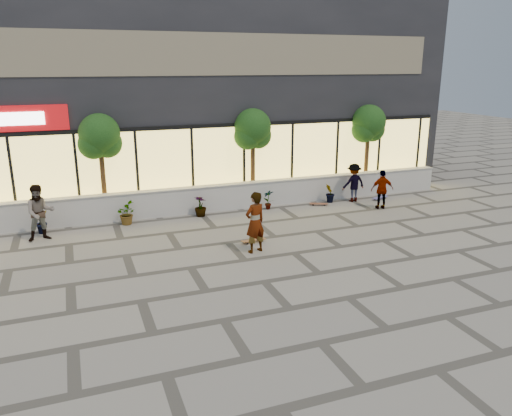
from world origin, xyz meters
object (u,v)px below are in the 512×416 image
object	(u,v)px
tree_east	(369,126)
skater_right_far	(354,183)
skater_center	(255,222)
skateboard_right_near	(319,204)
skateboard_right_far	(380,197)
skater_left	(40,213)
skater_right_near	(382,190)
skateboard_center	(254,240)
tree_midwest	(100,139)
tree_mideast	(253,131)

from	to	relation	value
tree_east	skater_right_far	distance (m)	2.98
skater_center	skateboard_right_near	distance (m)	5.96
tree_east	skateboard_right_near	distance (m)	4.54
skater_right_far	skateboard_right_far	xyz separation A→B (m)	(1.27, -0.16, -0.72)
skater_left	skater_right_near	xyz separation A→B (m)	(12.69, -0.77, -0.15)
skater_right_far	skateboard_right_near	world-z (taller)	skater_right_far
skater_left	skater_right_far	size ratio (longest dim) A/B	1.16
skater_left	skateboard_center	xyz separation A→B (m)	(6.47, -2.71, -0.86)
skateboard_center	skater_right_far	bearing A→B (deg)	23.03
skater_right_far	tree_midwest	bearing A→B (deg)	-11.65
tree_east	skater_center	xyz separation A→B (m)	(-7.46, -5.52, -2.02)
tree_midwest	tree_mideast	size ratio (longest dim) A/B	1.00
skater_left	skater_right_near	size ratio (longest dim) A/B	1.19
skateboard_center	skateboard_right_far	world-z (taller)	skateboard_right_far
tree_midwest	skater_center	bearing A→B (deg)	-53.81
tree_east	skateboard_right_near	xyz separation A→B (m)	(-3.15, -1.50, -2.91)
tree_mideast	skater_right_far	bearing A→B (deg)	-19.18
skater_center	skateboard_center	xyz separation A→B (m)	(0.24, 0.80, -0.88)
skater_left	tree_mideast	bearing A→B (deg)	4.44
skater_center	tree_mideast	bearing A→B (deg)	-127.04
tree_midwest	skateboard_center	world-z (taller)	tree_midwest
tree_midwest	skater_center	size ratio (longest dim) A/B	2.03
tree_mideast	skater_right_near	size ratio (longest dim) A/B	2.47
skateboard_right_far	skateboard_right_near	bearing A→B (deg)	159.83
skateboard_center	skateboard_right_far	bearing A→B (deg)	17.24
tree_mideast	tree_east	bearing A→B (deg)	0.00
tree_east	skateboard_right_far	size ratio (longest dim) A/B	4.39
tree_mideast	skater_right_near	bearing A→B (deg)	-31.73
skater_right_far	skateboard_center	distance (m)	6.67
skater_right_far	skateboard_center	size ratio (longest dim) A/B	1.90
tree_mideast	skateboard_right_near	size ratio (longest dim) A/B	5.17
skater_center	skateboard_right_far	xyz separation A→B (m)	(7.25, 3.96, -0.88)
skateboard_center	skater_left	bearing A→B (deg)	150.22
skater_left	skateboard_center	world-z (taller)	skater_left
tree_east	skater_right_near	size ratio (longest dim) A/B	2.47
tree_mideast	skater_left	distance (m)	8.67
skateboard_center	skateboard_right_far	size ratio (longest dim) A/B	0.96
tree_mideast	skateboard_center	bearing A→B (deg)	-109.96
tree_east	skater_center	distance (m)	9.50
tree_mideast	tree_east	xyz separation A→B (m)	(5.50, 0.00, 0.00)
skater_left	skateboard_right_far	xyz separation A→B (m)	(13.48, 0.45, -0.86)
tree_east	skater_right_near	world-z (taller)	tree_east
skateboard_right_near	tree_midwest	bearing A→B (deg)	-164.66
tree_east	skater_left	world-z (taller)	tree_east
tree_east	skater_right_near	xyz separation A→B (m)	(-1.00, -2.78, -2.19)
skater_right_far	skateboard_right_near	size ratio (longest dim) A/B	2.14
tree_midwest	tree_east	size ratio (longest dim) A/B	1.00
skateboard_right_far	tree_east	bearing A→B (deg)	63.51
skater_right_far	tree_east	bearing A→B (deg)	-140.20
skater_center	skater_right_near	world-z (taller)	skater_center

